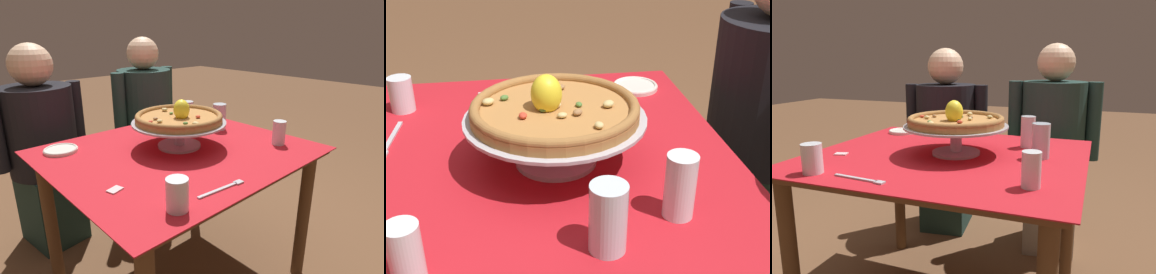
% 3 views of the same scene
% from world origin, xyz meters
% --- Properties ---
extents(dining_table, '(1.10, 0.96, 0.71)m').
position_xyz_m(dining_table, '(0.00, 0.00, 0.61)').
color(dining_table, brown).
rests_on(dining_table, ground).
extents(pizza_stand, '(0.43, 0.43, 0.12)m').
position_xyz_m(pizza_stand, '(0.03, 0.03, 0.80)').
color(pizza_stand, '#B7B7C1').
rests_on(pizza_stand, dining_table).
extents(pizza, '(0.40, 0.40, 0.10)m').
position_xyz_m(pizza, '(0.03, 0.03, 0.85)').
color(pizza, '#AD753D').
rests_on(pizza, pizza_stand).
extents(water_glass_back_right, '(0.06, 0.06, 0.14)m').
position_xyz_m(water_glass_back_right, '(0.29, 0.25, 0.78)').
color(water_glass_back_right, white).
rests_on(water_glass_back_right, dining_table).
extents(water_glass_front_left, '(0.07, 0.07, 0.10)m').
position_xyz_m(water_glass_front_left, '(-0.34, -0.39, 0.76)').
color(water_glass_front_left, white).
rests_on(water_glass_front_left, dining_table).
extents(water_glass_side_right, '(0.07, 0.07, 0.14)m').
position_xyz_m(water_glass_side_right, '(0.37, 0.09, 0.77)').
color(water_glass_side_right, silver).
rests_on(water_glass_side_right, dining_table).
extents(water_glass_front_right, '(0.06, 0.06, 0.11)m').
position_xyz_m(water_glass_front_right, '(0.39, -0.27, 0.76)').
color(water_glass_front_right, white).
rests_on(water_glass_front_right, dining_table).
extents(side_plate, '(0.15, 0.15, 0.02)m').
position_xyz_m(side_plate, '(-0.40, 0.34, 0.72)').
color(side_plate, silver).
rests_on(side_plate, dining_table).
extents(dinner_fork, '(0.20, 0.04, 0.01)m').
position_xyz_m(dinner_fork, '(-0.13, -0.39, 0.72)').
color(dinner_fork, '#B7B7C1').
rests_on(dinner_fork, dining_table).
extents(sugar_packet, '(0.06, 0.05, 0.00)m').
position_xyz_m(sugar_packet, '(-0.41, -0.15, 0.71)').
color(sugar_packet, beige).
rests_on(sugar_packet, dining_table).
extents(diner_left, '(0.53, 0.42, 1.17)m').
position_xyz_m(diner_left, '(-0.34, 0.78, 0.58)').
color(diner_left, '#1E3833').
rests_on(diner_left, ground).
extents(diner_right, '(0.51, 0.39, 1.18)m').
position_xyz_m(diner_right, '(0.34, 0.74, 0.58)').
color(diner_right, gray).
rests_on(diner_right, ground).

